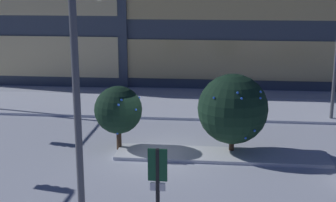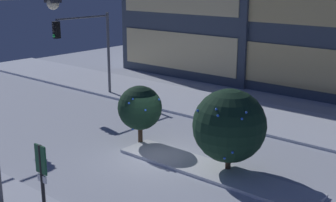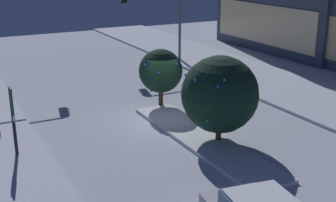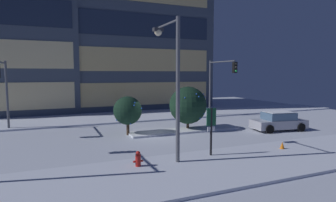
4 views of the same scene
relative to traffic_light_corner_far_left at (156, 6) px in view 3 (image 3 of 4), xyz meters
The scene contains 9 objects.
ground 11.65m from the traffic_light_corner_far_left, 24.37° to the right, with size 52.00×52.00×0.00m, color silver.
curb_strip_far 11.31m from the traffic_light_corner_far_left, 19.97° to the left, with size 52.00×5.20×0.14m, color silver.
median_strip 14.13m from the traffic_light_corner_far_left, 18.58° to the right, with size 9.00×1.80×0.14m, color silver.
traffic_light_corner_far_left is the anchor object (origin of this frame).
traffic_light_corner_near_left 9.19m from the traffic_light_corner_far_left, 88.55° to the right, with size 0.32×4.46×6.25m.
street_lamp_arched 13.91m from the traffic_light_corner_far_left, 50.07° to the right, with size 0.56×3.04×7.24m.
parking_info_sign 15.83m from the traffic_light_corner_far_left, 45.29° to the right, with size 0.55×0.12×2.70m.
decorated_tree_median 9.46m from the traffic_light_corner_far_left, 24.86° to the right, with size 2.10×2.10×2.87m.
decorated_tree_left_of_median 13.99m from the traffic_light_corner_far_left, 16.10° to the right, with size 3.00×3.00×3.50m.
Camera 3 is at (17.06, -8.80, 7.08)m, focal length 48.47 mm.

